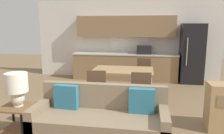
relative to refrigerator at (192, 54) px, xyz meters
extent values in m
cube|color=silver|center=(-2.16, 0.40, 0.40)|extent=(6.40, 0.06, 2.70)
cube|color=white|center=(-2.03, 0.36, 0.65)|extent=(1.30, 0.01, 0.99)
cube|color=#8E704C|center=(-2.16, 0.06, -0.52)|extent=(3.50, 0.62, 0.86)
cube|color=silver|center=(-2.16, 0.06, -0.07)|extent=(3.53, 0.65, 0.04)
cube|color=#B2B5B7|center=(-2.23, 0.01, -0.04)|extent=(0.48, 0.36, 0.01)
cylinder|color=#B7BABC|center=(-2.23, 0.18, 0.07)|extent=(0.02, 0.02, 0.24)
cube|color=#8E704C|center=(-2.16, 0.20, 0.85)|extent=(3.32, 0.34, 0.70)
cube|color=black|center=(-1.51, 0.01, 0.09)|extent=(0.48, 0.36, 0.28)
cube|color=black|center=(0.00, 0.00, 0.00)|extent=(0.70, 0.69, 1.89)
cylinder|color=silver|center=(-0.21, -0.37, 0.09)|extent=(0.02, 0.02, 0.85)
cube|color=tan|center=(-1.98, -2.04, -0.20)|extent=(1.47, 0.97, 0.04)
cylinder|color=tan|center=(-2.66, -2.46, -0.58)|extent=(0.05, 0.05, 0.73)
cylinder|color=tan|center=(-1.31, -2.46, -0.58)|extent=(0.05, 0.05, 0.73)
cylinder|color=tan|center=(-2.66, -1.61, -0.58)|extent=(0.05, 0.05, 0.73)
cylinder|color=tan|center=(-1.31, -1.61, -0.58)|extent=(0.05, 0.05, 0.73)
cylinder|color=#3D2D1E|center=(-3.05, -3.86, -0.90)|extent=(0.05, 0.05, 0.10)
cube|color=#847056|center=(-2.10, -4.18, -0.67)|extent=(2.09, 0.80, 0.36)
cube|color=#847056|center=(-2.10, -3.85, -0.46)|extent=(2.09, 0.14, 0.78)
cube|color=#847056|center=(-3.08, -4.18, -0.60)|extent=(0.14, 0.80, 0.50)
cube|color=#847056|center=(-1.13, -4.18, -0.60)|extent=(0.14, 0.80, 0.50)
cube|color=teal|center=(-2.71, -3.98, -0.29)|extent=(0.41, 0.14, 0.40)
cube|color=teal|center=(-1.47, -3.98, -0.29)|extent=(0.40, 0.12, 0.40)
cube|color=brown|center=(-3.53, -4.13, -0.46)|extent=(0.49, 0.49, 0.03)
cube|color=brown|center=(-3.53, -4.13, -0.84)|extent=(0.44, 0.44, 0.02)
cube|color=black|center=(-3.30, -4.36, -0.71)|extent=(0.03, 0.03, 0.47)
cube|color=black|center=(-3.76, -3.91, -0.71)|extent=(0.03, 0.03, 0.47)
cube|color=black|center=(-3.30, -3.91, -0.71)|extent=(0.03, 0.03, 0.47)
cylinder|color=silver|center=(-3.50, -4.11, -0.43)|extent=(0.16, 0.16, 0.02)
sphere|color=silver|center=(-3.50, -4.11, -0.31)|extent=(0.23, 0.23, 0.23)
cylinder|color=white|center=(-3.50, -4.11, -0.04)|extent=(0.36, 0.36, 0.32)
cube|color=brown|center=(-1.51, -1.22, -0.52)|extent=(0.47, 0.47, 0.04)
cube|color=brown|center=(-1.49, -1.03, -0.27)|extent=(0.40, 0.08, 0.47)
cylinder|color=black|center=(-1.70, -1.37, -0.74)|extent=(0.03, 0.03, 0.40)
cylinder|color=black|center=(-1.37, -1.41, -0.74)|extent=(0.03, 0.03, 0.40)
cylinder|color=black|center=(-1.66, -1.03, -0.74)|extent=(0.03, 0.03, 0.40)
cylinder|color=black|center=(-1.32, -1.08, -0.74)|extent=(0.03, 0.03, 0.40)
cube|color=brown|center=(-1.51, -2.80, -0.52)|extent=(0.43, 0.43, 0.04)
cube|color=brown|center=(-1.51, -3.00, -0.27)|extent=(0.40, 0.04, 0.47)
cylinder|color=black|center=(-1.35, -2.63, -0.74)|extent=(0.03, 0.03, 0.40)
cylinder|color=black|center=(-1.69, -2.64, -0.74)|extent=(0.03, 0.03, 0.40)
cylinder|color=black|center=(-1.34, -2.97, -0.74)|extent=(0.03, 0.03, 0.40)
cylinder|color=black|center=(-1.68, -2.98, -0.74)|extent=(0.03, 0.03, 0.40)
cube|color=brown|center=(-2.46, -2.77, -0.52)|extent=(0.46, 0.46, 0.04)
cube|color=brown|center=(-2.43, -2.97, -0.27)|extent=(0.40, 0.07, 0.47)
cylinder|color=black|center=(-2.30, -2.58, -0.74)|extent=(0.03, 0.03, 0.40)
cylinder|color=black|center=(-2.64, -2.62, -0.74)|extent=(0.03, 0.03, 0.40)
cylinder|color=black|center=(-2.27, -2.92, -0.74)|extent=(0.03, 0.03, 0.40)
cylinder|color=black|center=(-2.61, -2.96, -0.74)|extent=(0.03, 0.03, 0.40)
camera|label=1|loc=(-1.39, -7.27, 0.87)|focal=35.00mm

